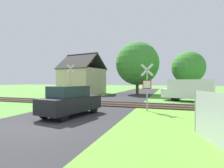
% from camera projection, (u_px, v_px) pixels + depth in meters
% --- Properties ---
extents(ground_plane, '(160.00, 160.00, 0.00)m').
position_uv_depth(ground_plane, '(45.00, 125.00, 8.27)').
color(ground_plane, '#5B933D').
extents(road_asphalt, '(6.41, 80.00, 0.01)m').
position_uv_depth(road_asphalt, '(68.00, 117.00, 10.17)').
color(road_asphalt, '#2D2D30').
rests_on(road_asphalt, ground).
extents(grass_verge, '(6.00, 20.00, 0.01)m').
position_uv_depth(grass_verge, '(194.00, 162.00, 4.43)').
color(grass_verge, '#64A237').
rests_on(grass_verge, ground).
extents(rail_track, '(60.00, 2.60, 0.22)m').
position_uv_depth(rail_track, '(103.00, 104.00, 15.60)').
color(rail_track, '#422D1E').
rests_on(rail_track, ground).
extents(stop_sign_near, '(0.88, 0.15, 3.28)m').
position_uv_depth(stop_sign_near, '(147.00, 85.00, 12.02)').
color(stop_sign_near, '#9E9EA5').
rests_on(stop_sign_near, ground).
extents(crossing_sign_far, '(0.88, 0.13, 3.86)m').
position_uv_depth(crossing_sign_far, '(70.00, 80.00, 18.49)').
color(crossing_sign_far, '#9E9EA5').
rests_on(crossing_sign_far, ground).
extents(house, '(7.33, 7.24, 6.69)m').
position_uv_depth(house, '(82.00, 80.00, 29.21)').
color(house, '#C6B293').
rests_on(house, ground).
extents(tree_center, '(6.77, 6.77, 8.24)m').
position_uv_depth(tree_center, '(137.00, 64.00, 27.43)').
color(tree_center, '#513823').
rests_on(tree_center, ground).
extents(tree_right, '(4.54, 4.54, 6.25)m').
position_uv_depth(tree_right, '(188.00, 68.00, 24.48)').
color(tree_right, '#513823').
rests_on(tree_right, ground).
extents(mail_truck, '(5.23, 3.19, 2.24)m').
position_uv_depth(mail_truck, '(189.00, 89.00, 17.88)').
color(mail_truck, white).
rests_on(mail_truck, ground).
extents(parked_car, '(2.36, 4.24, 1.78)m').
position_uv_depth(parked_car, '(71.00, 101.00, 10.32)').
color(parked_car, black).
rests_on(parked_car, ground).
extents(fence_panel, '(0.96, 3.56, 1.70)m').
position_uv_depth(fence_panel, '(220.00, 121.00, 5.29)').
color(fence_panel, '#9E9EA5').
rests_on(fence_panel, ground).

